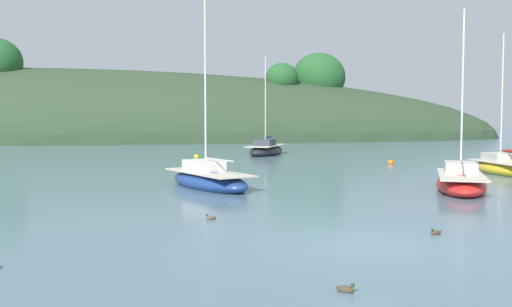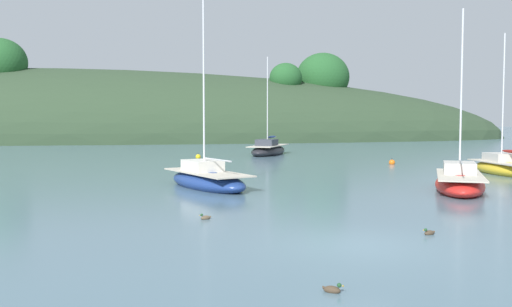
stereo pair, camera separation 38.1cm
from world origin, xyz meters
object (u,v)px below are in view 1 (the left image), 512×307
Objects in this scene: sailboat_blue_center at (266,150)px; mooring_buoy_channel at (391,162)px; sailboat_white_near at (461,182)px; sailboat_yellow_far at (503,167)px; duck_trailing at (436,232)px; mooring_buoy_inner at (196,157)px; duck_straggler at (346,289)px; sailboat_red_portside at (208,179)px; duck_lone_right at (211,218)px.

mooring_buoy_channel is (7.31, -11.99, -0.31)m from sailboat_blue_center.
sailboat_white_near is at bearing -79.96° from sailboat_blue_center.
sailboat_yellow_far reaches higher than duck_trailing.
sailboat_blue_center is 7.63m from mooring_buoy_inner.
mooring_buoy_channel is 1.37× the size of duck_straggler.
duck_straggler is at bearing -113.27° from mooring_buoy_channel.
sailboat_yellow_far is 0.91× the size of sailboat_red_portside.
duck_trailing and duck_straggler have the same top height.
sailboat_yellow_far is at bearing 34.92° from duck_lone_right.
sailboat_blue_center reaches higher than duck_trailing.
sailboat_blue_center reaches higher than duck_lone_right.
mooring_buoy_inner reaches higher than duck_straggler.
sailboat_blue_center is at bearing 74.24° from sailboat_red_portside.
sailboat_yellow_far is 24.00m from mooring_buoy_inner.
sailboat_white_near is 0.90× the size of sailboat_red_portside.
sailboat_blue_center is 23.45× the size of duck_straggler.
sailboat_white_near is at bearing -63.82° from mooring_buoy_inner.
sailboat_white_near is 13.36m from duck_lone_right.
mooring_buoy_inner is 32.78m from duck_trailing.
mooring_buoy_channel is at bearing -58.64° from sailboat_blue_center.
duck_trailing is (5.86, -12.00, -0.34)m from sailboat_red_portside.
sailboat_yellow_far is (11.33, -19.79, -0.05)m from sailboat_blue_center.
duck_straggler is (1.43, -37.16, -0.07)m from mooring_buoy_inner.
duck_lone_right is at bearing -91.30° from mooring_buoy_inner.
sailboat_yellow_far is 8.78m from mooring_buoy_channel.
sailboat_blue_center is at bearing 77.52° from duck_lone_right.
mooring_buoy_channel is (13.90, -8.17, 0.00)m from mooring_buoy_inner.
sailboat_blue_center is 14.04m from mooring_buoy_channel.
sailboat_white_near is 20.92× the size of duck_lone_right.
sailboat_red_portside reaches higher than mooring_buoy_channel.
sailboat_red_portside is at bearing -166.57° from sailboat_yellow_far.
sailboat_blue_center is at bearing 119.80° from sailboat_yellow_far.
duck_lone_right is (-7.25, -32.76, -0.38)m from sailboat_blue_center.
sailboat_red_portside reaches higher than sailboat_yellow_far.
duck_straggler is (-16.49, -21.20, -0.33)m from sailboat_yellow_far.
sailboat_blue_center is 41.31m from duck_straggler.
mooring_buoy_inner is (-6.59, -3.82, -0.31)m from sailboat_blue_center.
mooring_buoy_channel is 31.56m from duck_straggler.
sailboat_red_portside reaches higher than sailboat_white_near.
mooring_buoy_inner is 16.12m from mooring_buoy_channel.
sailboat_white_near reaches higher than duck_lone_right.
duck_lone_right is at bearing -102.48° from sailboat_blue_center.
sailboat_blue_center reaches higher than mooring_buoy_channel.
sailboat_yellow_far reaches higher than mooring_buoy_inner.
mooring_buoy_inner is 1.37× the size of duck_straggler.
sailboat_yellow_far reaches higher than duck_lone_right.
sailboat_blue_center is 33.55m from duck_lone_right.
sailboat_blue_center is 0.97× the size of sailboat_red_portside.
duck_trailing is at bearing -28.04° from duck_lone_right.
mooring_buoy_channel reaches higher than duck_straggler.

